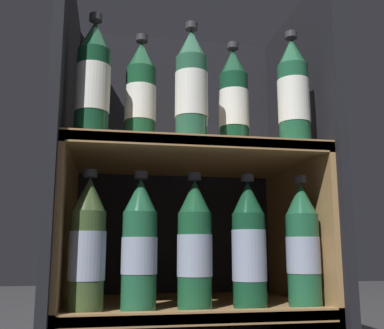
% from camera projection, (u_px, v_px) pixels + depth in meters
% --- Properties ---
extents(fridge_back_wall, '(0.58, 0.02, 0.88)m').
position_uv_depth(fridge_back_wall, '(175.00, 192.00, 1.22)').
color(fridge_back_wall, black).
rests_on(fridge_back_wall, ground_plane).
extents(fridge_side_left, '(0.02, 0.42, 0.88)m').
position_uv_depth(fridge_side_left, '(62.00, 178.00, 0.98)').
color(fridge_side_left, black).
rests_on(fridge_side_left, ground_plane).
extents(fridge_side_right, '(0.02, 0.42, 0.88)m').
position_uv_depth(fridge_side_right, '(302.00, 185.00, 1.08)').
color(fridge_side_right, black).
rests_on(fridge_side_right, ground_plane).
extents(shelf_lower, '(0.54, 0.38, 0.18)m').
position_uv_depth(shelf_lower, '(188.00, 318.00, 0.96)').
color(shelf_lower, '#9E7547').
rests_on(shelf_lower, ground_plane).
extents(shelf_upper, '(0.54, 0.38, 0.51)m').
position_uv_depth(shelf_upper, '(188.00, 216.00, 1.01)').
color(shelf_upper, '#9E7547').
rests_on(shelf_upper, ground_plane).
extents(bottle_upper_front_0, '(0.07, 0.07, 0.26)m').
position_uv_depth(bottle_upper_front_0, '(93.00, 82.00, 0.90)').
color(bottle_upper_front_0, '#144228').
rests_on(bottle_upper_front_0, shelf_upper).
extents(bottle_upper_front_1, '(0.07, 0.07, 0.26)m').
position_uv_depth(bottle_upper_front_1, '(191.00, 88.00, 0.93)').
color(bottle_upper_front_1, '#285B42').
rests_on(bottle_upper_front_1, shelf_upper).
extents(bottle_upper_front_2, '(0.07, 0.07, 0.26)m').
position_uv_depth(bottle_upper_front_2, '(293.00, 95.00, 0.97)').
color(bottle_upper_front_2, '#1E5638').
rests_on(bottle_upper_front_2, shelf_upper).
extents(bottle_upper_back_0, '(0.07, 0.07, 0.26)m').
position_uv_depth(bottle_upper_back_0, '(141.00, 97.00, 0.99)').
color(bottle_upper_back_0, '#194C2D').
rests_on(bottle_upper_back_0, shelf_upper).
extents(bottle_upper_back_1, '(0.07, 0.07, 0.26)m').
position_uv_depth(bottle_upper_back_1, '(234.00, 103.00, 1.03)').
color(bottle_upper_back_1, '#144228').
rests_on(bottle_upper_back_1, shelf_upper).
extents(bottle_lower_front_0, '(0.07, 0.07, 0.26)m').
position_uv_depth(bottle_lower_front_0, '(87.00, 247.00, 0.84)').
color(bottle_lower_front_0, '#384C28').
rests_on(bottle_lower_front_0, shelf_lower).
extents(bottle_lower_front_1, '(0.07, 0.07, 0.26)m').
position_uv_depth(bottle_lower_front_1, '(139.00, 246.00, 0.86)').
color(bottle_lower_front_1, '#1E5638').
rests_on(bottle_lower_front_1, shelf_lower).
extents(bottle_lower_front_2, '(0.07, 0.07, 0.26)m').
position_uv_depth(bottle_lower_front_2, '(195.00, 247.00, 0.88)').
color(bottle_lower_front_2, '#194C2D').
rests_on(bottle_lower_front_2, shelf_lower).
extents(bottle_lower_front_3, '(0.07, 0.07, 0.26)m').
position_uv_depth(bottle_lower_front_3, '(249.00, 247.00, 0.90)').
color(bottle_lower_front_3, '#144228').
rests_on(bottle_lower_front_3, shelf_lower).
extents(bottle_lower_front_4, '(0.07, 0.07, 0.26)m').
position_uv_depth(bottle_lower_front_4, '(303.00, 246.00, 0.92)').
color(bottle_lower_front_4, '#1E5638').
rests_on(bottle_lower_front_4, shelf_lower).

